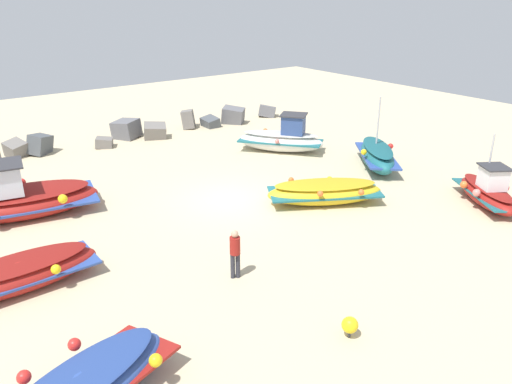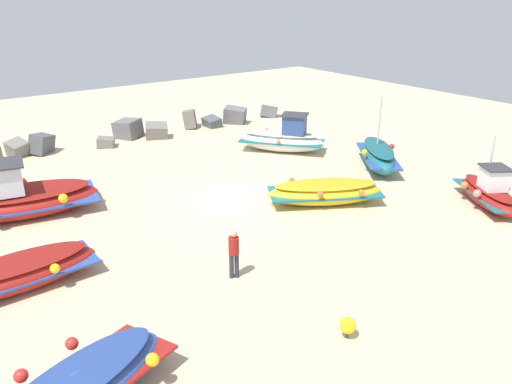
{
  "view_description": "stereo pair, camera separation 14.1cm",
  "coord_description": "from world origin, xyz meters",
  "px_view_note": "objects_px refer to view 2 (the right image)",
  "views": [
    {
      "loc": [
        -10.87,
        -16.4,
        8.26
      ],
      "look_at": [
        0.03,
        -1.78,
        0.9
      ],
      "focal_mm": 35.62,
      "sensor_mm": 36.0,
      "label": 1
    },
    {
      "loc": [
        -10.76,
        -16.49,
        8.26
      ],
      "look_at": [
        0.03,
        -1.78,
        0.9
      ],
      "focal_mm": 35.62,
      "sensor_mm": 36.0,
      "label": 2
    }
  ],
  "objects_px": {
    "fishing_boat_1": "(283,139)",
    "fishing_boat_2": "(22,198)",
    "fishing_boat_6": "(489,192)",
    "person_walking": "(234,251)",
    "fishing_boat_4": "(325,192)",
    "fishing_boat_3": "(378,156)",
    "fishing_boat_5": "(19,273)",
    "mooring_buoy_0": "(348,326)"
  },
  "relations": [
    {
      "from": "fishing_boat_4",
      "to": "person_walking",
      "type": "distance_m",
      "value": 6.76
    },
    {
      "from": "fishing_boat_5",
      "to": "fishing_boat_3",
      "type": "bearing_deg",
      "value": 1.66
    },
    {
      "from": "fishing_boat_1",
      "to": "fishing_boat_2",
      "type": "height_order",
      "value": "fishing_boat_2"
    },
    {
      "from": "fishing_boat_3",
      "to": "fishing_boat_5",
      "type": "height_order",
      "value": "fishing_boat_3"
    },
    {
      "from": "fishing_boat_1",
      "to": "fishing_boat_3",
      "type": "relative_size",
      "value": 1.08
    },
    {
      "from": "fishing_boat_3",
      "to": "fishing_boat_4",
      "type": "bearing_deg",
      "value": -33.83
    },
    {
      "from": "fishing_boat_3",
      "to": "person_walking",
      "type": "height_order",
      "value": "fishing_boat_3"
    },
    {
      "from": "fishing_boat_1",
      "to": "fishing_boat_6",
      "type": "relative_size",
      "value": 1.21
    },
    {
      "from": "fishing_boat_1",
      "to": "fishing_boat_3",
      "type": "height_order",
      "value": "fishing_boat_3"
    },
    {
      "from": "fishing_boat_4",
      "to": "fishing_boat_6",
      "type": "height_order",
      "value": "fishing_boat_6"
    },
    {
      "from": "fishing_boat_4",
      "to": "person_walking",
      "type": "xyz_separation_m",
      "value": [
        -6.23,
        -2.58,
        0.43
      ]
    },
    {
      "from": "fishing_boat_2",
      "to": "mooring_buoy_0",
      "type": "distance_m",
      "value": 13.58
    },
    {
      "from": "fishing_boat_5",
      "to": "mooring_buoy_0",
      "type": "xyz_separation_m",
      "value": [
        6.1,
        -7.36,
        -0.13
      ]
    },
    {
      "from": "fishing_boat_4",
      "to": "fishing_boat_5",
      "type": "distance_m",
      "value": 11.66
    },
    {
      "from": "fishing_boat_1",
      "to": "person_walking",
      "type": "relative_size",
      "value": 2.94
    },
    {
      "from": "fishing_boat_3",
      "to": "person_walking",
      "type": "relative_size",
      "value": 2.72
    },
    {
      "from": "fishing_boat_2",
      "to": "person_walking",
      "type": "distance_m",
      "value": 9.53
    },
    {
      "from": "fishing_boat_2",
      "to": "person_walking",
      "type": "relative_size",
      "value": 3.62
    },
    {
      "from": "fishing_boat_5",
      "to": "mooring_buoy_0",
      "type": "height_order",
      "value": "fishing_boat_5"
    },
    {
      "from": "fishing_boat_5",
      "to": "fishing_boat_6",
      "type": "xyz_separation_m",
      "value": [
        16.81,
        -4.77,
        0.08
      ]
    },
    {
      "from": "fishing_boat_1",
      "to": "fishing_boat_3",
      "type": "xyz_separation_m",
      "value": [
        2.01,
        -4.88,
        -0.07
      ]
    },
    {
      "from": "fishing_boat_2",
      "to": "fishing_boat_4",
      "type": "relative_size",
      "value": 1.18
    },
    {
      "from": "fishing_boat_3",
      "to": "fishing_boat_6",
      "type": "bearing_deg",
      "value": 37.61
    },
    {
      "from": "person_walking",
      "to": "mooring_buoy_0",
      "type": "height_order",
      "value": "person_walking"
    },
    {
      "from": "fishing_boat_2",
      "to": "mooring_buoy_0",
      "type": "height_order",
      "value": "fishing_boat_2"
    },
    {
      "from": "fishing_boat_6",
      "to": "fishing_boat_1",
      "type": "bearing_deg",
      "value": -137.58
    },
    {
      "from": "fishing_boat_1",
      "to": "mooring_buoy_0",
      "type": "distance_m",
      "value": 15.88
    },
    {
      "from": "fishing_boat_2",
      "to": "fishing_boat_4",
      "type": "bearing_deg",
      "value": 159.67
    },
    {
      "from": "fishing_boat_1",
      "to": "fishing_boat_4",
      "type": "height_order",
      "value": "fishing_boat_1"
    },
    {
      "from": "fishing_boat_6",
      "to": "person_walking",
      "type": "height_order",
      "value": "fishing_boat_6"
    },
    {
      "from": "fishing_boat_1",
      "to": "mooring_buoy_0",
      "type": "relative_size",
      "value": 8.1
    },
    {
      "from": "fishing_boat_1",
      "to": "fishing_boat_6",
      "type": "bearing_deg",
      "value": -28.47
    },
    {
      "from": "fishing_boat_1",
      "to": "fishing_boat_6",
      "type": "distance_m",
      "value": 10.87
    },
    {
      "from": "fishing_boat_3",
      "to": "fishing_boat_4",
      "type": "xyz_separation_m",
      "value": [
        -5.18,
        -1.73,
        -0.13
      ]
    },
    {
      "from": "fishing_boat_2",
      "to": "fishing_boat_3",
      "type": "relative_size",
      "value": 1.33
    },
    {
      "from": "fishing_boat_2",
      "to": "fishing_boat_6",
      "type": "bearing_deg",
      "value": 156.89
    },
    {
      "from": "fishing_boat_1",
      "to": "fishing_boat_4",
      "type": "relative_size",
      "value": 0.96
    },
    {
      "from": "person_walking",
      "to": "mooring_buoy_0",
      "type": "bearing_deg",
      "value": -144.15
    },
    {
      "from": "mooring_buoy_0",
      "to": "fishing_boat_5",
      "type": "bearing_deg",
      "value": 129.64
    },
    {
      "from": "fishing_boat_4",
      "to": "fishing_boat_1",
      "type": "bearing_deg",
      "value": 93.88
    },
    {
      "from": "person_walking",
      "to": "fishing_boat_3",
      "type": "bearing_deg",
      "value": -43.02
    },
    {
      "from": "fishing_boat_3",
      "to": "fishing_boat_4",
      "type": "height_order",
      "value": "fishing_boat_3"
    }
  ]
}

